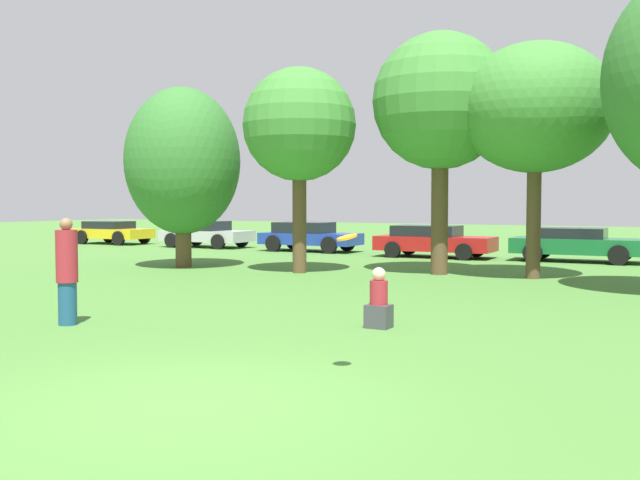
{
  "coord_description": "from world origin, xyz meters",
  "views": [
    {
      "loc": [
        4.85,
        -5.88,
        2.13
      ],
      "look_at": [
        -0.06,
        3.03,
        1.59
      ],
      "focal_mm": 40.64,
      "sensor_mm": 36.0,
      "label": 1
    }
  ],
  "objects_px": {
    "parked_car_yellow": "(112,231)",
    "parked_car_silver": "(205,233)",
    "bystander_sitting": "(379,303)",
    "tree_0": "(183,162)",
    "person_thrower": "(67,271)",
    "parked_car_red": "(433,241)",
    "parked_car_green": "(576,243)",
    "tree_3": "(535,109)",
    "tree_1": "(299,126)",
    "parked_car_blue": "(308,236)",
    "tree_2": "(441,103)",
    "frisbee": "(347,237)"
  },
  "relations": [
    {
      "from": "frisbee",
      "to": "tree_3",
      "type": "relative_size",
      "value": 0.04
    },
    {
      "from": "parked_car_green",
      "to": "parked_car_blue",
      "type": "bearing_deg",
      "value": 177.89
    },
    {
      "from": "parked_car_yellow",
      "to": "tree_3",
      "type": "bearing_deg",
      "value": -17.89
    },
    {
      "from": "tree_3",
      "to": "parked_car_blue",
      "type": "relative_size",
      "value": 1.5
    },
    {
      "from": "person_thrower",
      "to": "tree_2",
      "type": "xyz_separation_m",
      "value": [
        2.68,
        11.41,
        4.06
      ]
    },
    {
      "from": "frisbee",
      "to": "tree_1",
      "type": "distance_m",
      "value": 13.27
    },
    {
      "from": "frisbee",
      "to": "parked_car_yellow",
      "type": "distance_m",
      "value": 29.83
    },
    {
      "from": "frisbee",
      "to": "parked_car_yellow",
      "type": "xyz_separation_m",
      "value": [
        -22.87,
        19.13,
        -1.07
      ]
    },
    {
      "from": "tree_3",
      "to": "parked_car_red",
      "type": "xyz_separation_m",
      "value": [
        -5.07,
        5.93,
        -4.03
      ]
    },
    {
      "from": "tree_2",
      "to": "parked_car_silver",
      "type": "height_order",
      "value": "tree_2"
    },
    {
      "from": "parked_car_blue",
      "to": "person_thrower",
      "type": "bearing_deg",
      "value": -74.59
    },
    {
      "from": "parked_car_red",
      "to": "parked_car_blue",
      "type": "bearing_deg",
      "value": 172.48
    },
    {
      "from": "bystander_sitting",
      "to": "parked_car_green",
      "type": "relative_size",
      "value": 0.22
    },
    {
      "from": "person_thrower",
      "to": "tree_1",
      "type": "relative_size",
      "value": 0.3
    },
    {
      "from": "tree_2",
      "to": "parked_car_yellow",
      "type": "bearing_deg",
      "value": 161.25
    },
    {
      "from": "tree_1",
      "to": "parked_car_silver",
      "type": "xyz_separation_m",
      "value": [
        -10.01,
        8.34,
        -3.72
      ]
    },
    {
      "from": "tree_1",
      "to": "parked_car_red",
      "type": "xyz_separation_m",
      "value": [
        1.42,
        7.66,
        -3.73
      ]
    },
    {
      "from": "parked_car_blue",
      "to": "parked_car_green",
      "type": "xyz_separation_m",
      "value": [
        10.98,
        -0.09,
        -0.02
      ]
    },
    {
      "from": "tree_1",
      "to": "tree_2",
      "type": "height_order",
      "value": "tree_2"
    },
    {
      "from": "tree_1",
      "to": "parked_car_yellow",
      "type": "relative_size",
      "value": 1.56
    },
    {
      "from": "parked_car_silver",
      "to": "parked_car_blue",
      "type": "height_order",
      "value": "parked_car_blue"
    },
    {
      "from": "parked_car_yellow",
      "to": "parked_car_blue",
      "type": "height_order",
      "value": "parked_car_blue"
    },
    {
      "from": "tree_2",
      "to": "tree_3",
      "type": "distance_m",
      "value": 2.69
    },
    {
      "from": "tree_1",
      "to": "parked_car_red",
      "type": "distance_m",
      "value": 8.64
    },
    {
      "from": "parked_car_yellow",
      "to": "parked_car_green",
      "type": "height_order",
      "value": "parked_car_green"
    },
    {
      "from": "person_thrower",
      "to": "tree_3",
      "type": "distance_m",
      "value": 13.29
    },
    {
      "from": "frisbee",
      "to": "bystander_sitting",
      "type": "relative_size",
      "value": 0.25
    },
    {
      "from": "tree_0",
      "to": "parked_car_blue",
      "type": "distance_m",
      "value": 8.93
    },
    {
      "from": "tree_0",
      "to": "parked_car_red",
      "type": "xyz_separation_m",
      "value": [
        5.65,
        7.89,
        -2.78
      ]
    },
    {
      "from": "parked_car_yellow",
      "to": "parked_car_red",
      "type": "distance_m",
      "value": 17.22
    },
    {
      "from": "parked_car_yellow",
      "to": "parked_car_silver",
      "type": "height_order",
      "value": "parked_car_silver"
    },
    {
      "from": "frisbee",
      "to": "parked_car_green",
      "type": "height_order",
      "value": "frisbee"
    },
    {
      "from": "frisbee",
      "to": "tree_2",
      "type": "height_order",
      "value": "tree_2"
    },
    {
      "from": "person_thrower",
      "to": "tree_0",
      "type": "bearing_deg",
      "value": 127.26
    },
    {
      "from": "bystander_sitting",
      "to": "tree_0",
      "type": "height_order",
      "value": "tree_0"
    },
    {
      "from": "bystander_sitting",
      "to": "tree_0",
      "type": "relative_size",
      "value": 0.18
    },
    {
      "from": "person_thrower",
      "to": "parked_car_silver",
      "type": "distance_m",
      "value": 21.33
    },
    {
      "from": "tree_3",
      "to": "parked_car_blue",
      "type": "bearing_deg",
      "value": 149.08
    },
    {
      "from": "bystander_sitting",
      "to": "person_thrower",
      "type": "bearing_deg",
      "value": -154.4
    },
    {
      "from": "person_thrower",
      "to": "parked_car_blue",
      "type": "relative_size",
      "value": 0.43
    },
    {
      "from": "frisbee",
      "to": "parked_car_blue",
      "type": "relative_size",
      "value": 0.06
    },
    {
      "from": "parked_car_red",
      "to": "tree_0",
      "type": "bearing_deg",
      "value": -127.23
    },
    {
      "from": "parked_car_blue",
      "to": "parked_car_red",
      "type": "bearing_deg",
      "value": -7.52
    },
    {
      "from": "tree_3",
      "to": "parked_car_red",
      "type": "relative_size",
      "value": 1.44
    },
    {
      "from": "tree_1",
      "to": "parked_car_green",
      "type": "height_order",
      "value": "tree_1"
    },
    {
      "from": "tree_2",
      "to": "person_thrower",
      "type": "bearing_deg",
      "value": -103.22
    },
    {
      "from": "bystander_sitting",
      "to": "tree_0",
      "type": "bearing_deg",
      "value": 144.45
    },
    {
      "from": "tree_2",
      "to": "parked_car_blue",
      "type": "height_order",
      "value": "tree_2"
    },
    {
      "from": "person_thrower",
      "to": "parked_car_blue",
      "type": "height_order",
      "value": "person_thrower"
    },
    {
      "from": "tree_0",
      "to": "parked_car_blue",
      "type": "xyz_separation_m",
      "value": [
        -0.18,
        8.49,
        -2.75
      ]
    }
  ]
}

